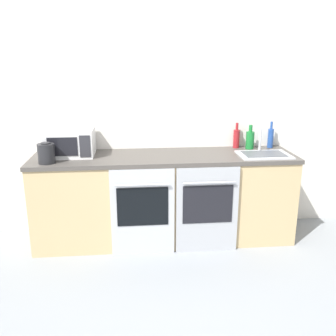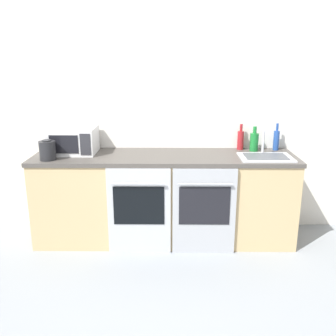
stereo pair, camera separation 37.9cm
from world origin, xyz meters
TOP-DOWN VIEW (x-y plane):
  - wall_back at (0.00, 2.02)m, footprint 10.00×0.06m
  - counter_back at (0.00, 1.67)m, footprint 2.63×0.67m
  - oven_left at (-0.24, 1.33)m, footprint 0.60×0.06m
  - oven_right at (0.38, 1.33)m, footprint 0.60×0.06m
  - microwave at (-0.93, 1.76)m, footprint 0.47×0.39m
  - bottle_green at (0.94, 1.86)m, footprint 0.09×0.09m
  - bottle_blue at (1.18, 1.90)m, footprint 0.06×0.06m
  - bottle_red at (0.81, 1.93)m, footprint 0.07×0.07m
  - kettle at (-1.11, 1.48)m, footprint 0.15×0.15m
  - sink at (0.99, 1.57)m, footprint 0.51×0.36m

SIDE VIEW (x-z plane):
  - oven_left at x=-0.24m, z-range 0.01..0.87m
  - oven_right at x=0.38m, z-range 0.01..0.87m
  - counter_back at x=0.00m, z-range 0.00..0.91m
  - sink at x=0.99m, z-range 0.80..1.04m
  - kettle at x=-1.11m, z-range 0.90..1.09m
  - bottle_green at x=0.94m, z-range 0.88..1.13m
  - bottle_red at x=0.81m, z-range 0.87..1.15m
  - bottle_blue at x=1.18m, z-range 0.87..1.16m
  - microwave at x=-0.93m, z-range 0.90..1.17m
  - wall_back at x=0.00m, z-range 0.00..2.60m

